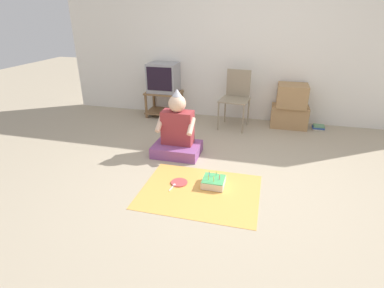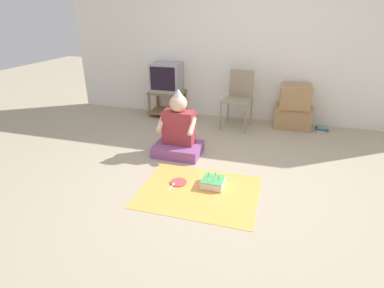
% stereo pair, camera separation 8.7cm
% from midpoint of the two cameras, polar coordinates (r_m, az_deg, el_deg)
% --- Properties ---
extents(ground_plane, '(16.00, 16.00, 0.00)m').
position_cam_midpoint_polar(ground_plane, '(3.29, 7.21, -7.68)').
color(ground_plane, tan).
extents(wall_back, '(6.40, 0.06, 2.55)m').
position_cam_midpoint_polar(wall_back, '(5.08, 12.47, 18.51)').
color(wall_back, white).
rests_on(wall_back, ground_plane).
extents(tv_stand, '(0.60, 0.43, 0.44)m').
position_cam_midpoint_polar(tv_stand, '(5.33, -4.22, 8.10)').
color(tv_stand, olive).
rests_on(tv_stand, ground_plane).
extents(tv, '(0.49, 0.41, 0.48)m').
position_cam_midpoint_polar(tv, '(5.24, -4.35, 12.52)').
color(tv, '#99999E').
rests_on(tv, tv_stand).
extents(folding_chair, '(0.48, 0.48, 0.89)m').
position_cam_midpoint_polar(folding_chair, '(4.80, 9.45, 9.19)').
color(folding_chair, gray).
rests_on(folding_chair, ground_plane).
extents(cardboard_box_stack, '(0.56, 0.41, 0.69)m').
position_cam_midpoint_polar(cardboard_box_stack, '(4.99, 19.33, 6.63)').
color(cardboard_box_stack, '#A87F51').
rests_on(cardboard_box_stack, ground_plane).
extents(book_pile, '(0.18, 0.14, 0.07)m').
position_cam_midpoint_polar(book_pile, '(5.12, 23.98, 2.70)').
color(book_pile, beige).
rests_on(book_pile, ground_plane).
extents(person_seated, '(0.59, 0.46, 0.86)m').
position_cam_midpoint_polar(person_seated, '(3.84, -1.97, 2.01)').
color(person_seated, '#8C4C8C').
rests_on(person_seated, ground_plane).
extents(party_cloth, '(1.22, 0.95, 0.01)m').
position_cam_midpoint_polar(party_cloth, '(3.16, 2.10, -8.99)').
color(party_cloth, '#EFA84C').
rests_on(party_cloth, ground_plane).
extents(birthday_cake, '(0.23, 0.23, 0.15)m').
position_cam_midpoint_polar(birthday_cake, '(3.23, 4.75, -7.27)').
color(birthday_cake, '#F4E0C6').
rests_on(birthday_cake, party_cloth).
extents(paper_plate, '(0.18, 0.18, 0.01)m').
position_cam_midpoint_polar(paper_plate, '(3.29, -1.82, -7.28)').
color(paper_plate, '#D84C4C').
rests_on(paper_plate, party_cloth).
extents(plastic_spoon_near, '(0.04, 0.14, 0.01)m').
position_cam_midpoint_polar(plastic_spoon_near, '(3.24, -2.90, -7.85)').
color(plastic_spoon_near, white).
rests_on(plastic_spoon_near, party_cloth).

